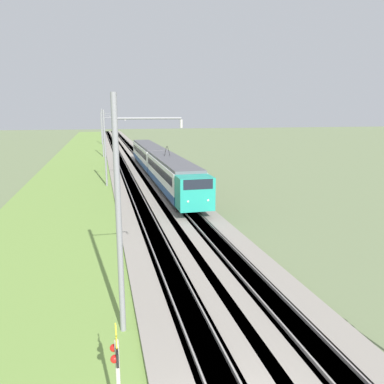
% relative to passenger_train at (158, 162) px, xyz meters
% --- Properties ---
extents(ballast_main, '(240.00, 4.40, 0.30)m').
position_rel_passenger_train_xyz_m(ballast_main, '(10.19, 3.85, -2.17)').
color(ballast_main, gray).
rests_on(ballast_main, ground).
extents(ballast_adjacent, '(240.00, 4.40, 0.30)m').
position_rel_passenger_train_xyz_m(ballast_adjacent, '(10.19, 0.00, -2.17)').
color(ballast_adjacent, gray).
rests_on(ballast_adjacent, ground).
extents(track_main, '(240.00, 1.57, 0.45)m').
position_rel_passenger_train_xyz_m(track_main, '(10.19, 3.85, -2.16)').
color(track_main, '#4C4238').
rests_on(track_main, ground).
extents(track_adjacent, '(240.00, 1.57, 0.45)m').
position_rel_passenger_train_xyz_m(track_adjacent, '(10.19, 0.00, -2.16)').
color(track_adjacent, '#4C4238').
rests_on(track_adjacent, ground).
extents(grass_verge, '(240.00, 11.35, 0.12)m').
position_rel_passenger_train_xyz_m(grass_verge, '(10.19, 10.47, -2.26)').
color(grass_verge, olive).
rests_on(grass_verge, ground).
extents(passenger_train, '(40.08, 2.95, 4.97)m').
position_rel_passenger_train_xyz_m(passenger_train, '(0.00, 0.00, 0.00)').
color(passenger_train, teal).
rests_on(passenger_train, ground).
extents(crossing_signal_near, '(0.70, 0.23, 3.45)m').
position_rel_passenger_train_xyz_m(crossing_signal_near, '(-39.09, 7.02, -0.22)').
color(crossing_signal_near, beige).
rests_on(crossing_signal_near, ground).
extents(catenary_mast_near, '(0.22, 2.56, 9.28)m').
position_rel_passenger_train_xyz_m(catenary_mast_near, '(-33.90, 6.57, 2.46)').
color(catenary_mast_near, slate).
rests_on(catenary_mast_near, ground).
extents(catenary_mast_mid, '(0.22, 2.56, 8.92)m').
position_rel_passenger_train_xyz_m(catenary_mast_mid, '(-3.07, 6.57, 2.28)').
color(catenary_mast_mid, slate).
rests_on(catenary_mast_mid, ground).
extents(catenary_mast_far, '(0.22, 2.56, 9.36)m').
position_rel_passenger_train_xyz_m(catenary_mast_far, '(27.76, 6.57, 2.50)').
color(catenary_mast_far, slate).
rests_on(catenary_mast_far, ground).
extents(catenary_mast_distant, '(0.22, 2.56, 8.68)m').
position_rel_passenger_train_xyz_m(catenary_mast_distant, '(58.59, 6.56, 2.16)').
color(catenary_mast_distant, slate).
rests_on(catenary_mast_distant, ground).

